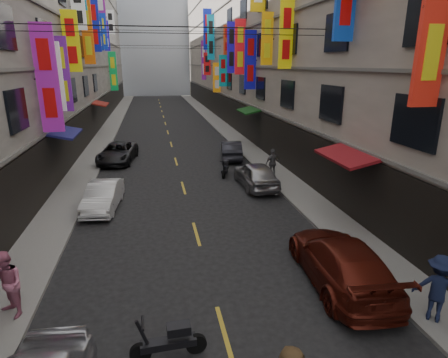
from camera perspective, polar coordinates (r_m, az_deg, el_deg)
name	(u,v)px	position (r m, az deg, el deg)	size (l,w,h in m)	color
sidewalk_left	(106,134)	(38.68, -17.52, 6.59)	(2.00, 90.00, 0.12)	slate
sidewalk_right	(226,130)	(39.16, 0.31, 7.50)	(2.00, 90.00, 0.12)	slate
building_row_left	(25,30)	(39.38, -28.03, 19.45)	(10.14, 90.00, 19.00)	gray
building_row_right	(285,34)	(40.30, 9.32, 21.02)	(10.14, 90.00, 19.00)	#AEA092
haze_block	(154,43)	(87.98, -10.55, 19.74)	(18.00, 8.00, 22.00)	#ADB5C1
shop_signage	(166,30)	(31.01, -8.79, 21.57)	(14.00, 55.00, 12.23)	#190FB1
street_awnings	(157,129)	(22.16, -10.18, 7.47)	(13.99, 35.20, 0.41)	#154F23
overhead_cables	(171,28)	(26.00, -8.11, 21.79)	(14.00, 38.04, 1.24)	black
lane_markings	(169,138)	(35.52, -8.32, 6.23)	(0.12, 80.20, 0.01)	gold
scooter_crossing	(170,341)	(9.58, -8.27, -23.27)	(1.80, 0.50, 1.14)	black
scooter_far_right	(225,168)	(23.10, 0.16, 1.62)	(0.78, 1.74, 1.14)	black
car_left_mid	(103,196)	(18.59, -17.97, -2.50)	(1.36, 3.89, 1.28)	silver
car_left_far	(118,153)	(27.27, -15.90, 3.87)	(2.22, 4.81, 1.34)	black
car_right_near	(341,261)	(12.44, 17.36, -11.88)	(2.11, 5.18, 1.50)	#59180F
car_right_mid	(256,175)	(20.89, 4.88, 0.68)	(1.71, 4.25, 1.45)	#A8A8AC
car_right_far	(231,150)	(27.14, 1.09, 4.46)	(1.40, 4.02, 1.32)	#282830
pedestrian_lfar	(7,285)	(11.71, -30.20, -13.82)	(0.91, 0.62, 1.87)	#CC6C8D
pedestrian_rnear	(438,288)	(11.56, 29.87, -14.23)	(1.20, 0.62, 1.86)	#131A36
pedestrian_rfar	(273,163)	(22.44, 7.43, 2.44)	(1.01, 0.57, 1.72)	#5A5B5D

